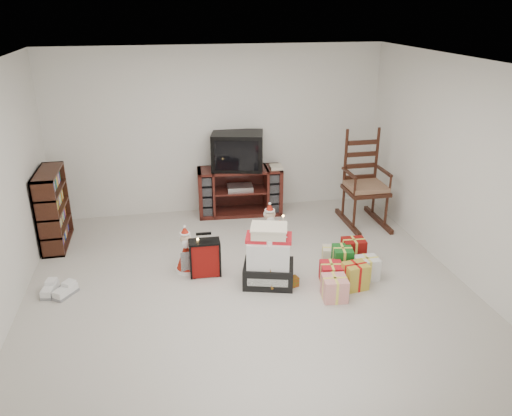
{
  "coord_description": "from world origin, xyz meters",
  "views": [
    {
      "loc": [
        -0.88,
        -4.83,
        3.04
      ],
      "look_at": [
        0.2,
        0.6,
        0.75
      ],
      "focal_mm": 35.0,
      "sensor_mm": 36.0,
      "label": 1
    }
  ],
  "objects_px": {
    "red_suitcase": "(205,258)",
    "sneaker_pair": "(58,291)",
    "gift_cluster": "(345,268)",
    "crt_television": "(238,151)",
    "teddy_bear": "(268,267)",
    "santa_figurine": "(270,231)",
    "mrs_claus_figurine": "(186,254)",
    "bookshelf": "(53,210)",
    "tv_stand": "(240,191)",
    "gift_pile": "(269,259)",
    "rocking_chair": "(364,191)"
  },
  "relations": [
    {
      "from": "gift_pile",
      "to": "red_suitcase",
      "type": "height_order",
      "value": "gift_pile"
    },
    {
      "from": "gift_pile",
      "to": "crt_television",
      "type": "height_order",
      "value": "crt_television"
    },
    {
      "from": "sneaker_pair",
      "to": "gift_pile",
      "type": "bearing_deg",
      "value": 15.43
    },
    {
      "from": "bookshelf",
      "to": "gift_pile",
      "type": "height_order",
      "value": "bookshelf"
    },
    {
      "from": "sneaker_pair",
      "to": "bookshelf",
      "type": "bearing_deg",
      "value": 119.38
    },
    {
      "from": "teddy_bear",
      "to": "sneaker_pair",
      "type": "xyz_separation_m",
      "value": [
        -2.4,
        0.09,
        -0.1
      ]
    },
    {
      "from": "sneaker_pair",
      "to": "gift_cluster",
      "type": "height_order",
      "value": "gift_cluster"
    },
    {
      "from": "gift_cluster",
      "to": "crt_television",
      "type": "relative_size",
      "value": 1.28
    },
    {
      "from": "tv_stand",
      "to": "santa_figurine",
      "type": "height_order",
      "value": "tv_stand"
    },
    {
      "from": "mrs_claus_figurine",
      "to": "teddy_bear",
      "type": "bearing_deg",
      "value": -21.47
    },
    {
      "from": "rocking_chair",
      "to": "santa_figurine",
      "type": "height_order",
      "value": "rocking_chair"
    },
    {
      "from": "rocking_chair",
      "to": "crt_television",
      "type": "bearing_deg",
      "value": 158.43
    },
    {
      "from": "crt_television",
      "to": "santa_figurine",
      "type": "bearing_deg",
      "value": -67.87
    },
    {
      "from": "red_suitcase",
      "to": "sneaker_pair",
      "type": "distance_m",
      "value": 1.69
    },
    {
      "from": "bookshelf",
      "to": "red_suitcase",
      "type": "distance_m",
      "value": 2.26
    },
    {
      "from": "gift_cluster",
      "to": "crt_television",
      "type": "bearing_deg",
      "value": 112.64
    },
    {
      "from": "sneaker_pair",
      "to": "rocking_chair",
      "type": "bearing_deg",
      "value": 37.7
    },
    {
      "from": "bookshelf",
      "to": "santa_figurine",
      "type": "height_order",
      "value": "bookshelf"
    },
    {
      "from": "rocking_chair",
      "to": "tv_stand",
      "type": "bearing_deg",
      "value": 158.8
    },
    {
      "from": "gift_pile",
      "to": "santa_figurine",
      "type": "height_order",
      "value": "gift_pile"
    },
    {
      "from": "red_suitcase",
      "to": "sneaker_pair",
      "type": "bearing_deg",
      "value": -173.94
    },
    {
      "from": "tv_stand",
      "to": "sneaker_pair",
      "type": "distance_m",
      "value": 3.09
    },
    {
      "from": "santa_figurine",
      "to": "rocking_chair",
      "type": "bearing_deg",
      "value": 20.85
    },
    {
      "from": "red_suitcase",
      "to": "teddy_bear",
      "type": "distance_m",
      "value": 0.76
    },
    {
      "from": "tv_stand",
      "to": "mrs_claus_figurine",
      "type": "relative_size",
      "value": 2.2
    },
    {
      "from": "gift_pile",
      "to": "mrs_claus_figurine",
      "type": "distance_m",
      "value": 1.04
    },
    {
      "from": "mrs_claus_figurine",
      "to": "bookshelf",
      "type": "bearing_deg",
      "value": 147.28
    },
    {
      "from": "rocking_chair",
      "to": "teddy_bear",
      "type": "height_order",
      "value": "rocking_chair"
    },
    {
      "from": "bookshelf",
      "to": "teddy_bear",
      "type": "bearing_deg",
      "value": -28.93
    },
    {
      "from": "santa_figurine",
      "to": "sneaker_pair",
      "type": "bearing_deg",
      "value": -165.45
    },
    {
      "from": "red_suitcase",
      "to": "mrs_claus_figurine",
      "type": "relative_size",
      "value": 0.9
    },
    {
      "from": "mrs_claus_figurine",
      "to": "sneaker_pair",
      "type": "relative_size",
      "value": 1.42
    },
    {
      "from": "bookshelf",
      "to": "santa_figurine",
      "type": "relative_size",
      "value": 1.63
    },
    {
      "from": "mrs_claus_figurine",
      "to": "crt_television",
      "type": "xyz_separation_m",
      "value": [
        0.92,
        1.67,
        0.77
      ]
    },
    {
      "from": "sneaker_pair",
      "to": "teddy_bear",
      "type": "bearing_deg",
      "value": 18.5
    },
    {
      "from": "red_suitcase",
      "to": "teddy_bear",
      "type": "relative_size",
      "value": 1.56
    },
    {
      "from": "gift_cluster",
      "to": "crt_television",
      "type": "distance_m",
      "value": 2.54
    },
    {
      "from": "tv_stand",
      "to": "teddy_bear",
      "type": "height_order",
      "value": "tv_stand"
    },
    {
      "from": "rocking_chair",
      "to": "teddy_bear",
      "type": "xyz_separation_m",
      "value": [
        -1.73,
        -1.35,
        -0.34
      ]
    },
    {
      "from": "mrs_claus_figurine",
      "to": "tv_stand",
      "type": "bearing_deg",
      "value": 60.34
    },
    {
      "from": "sneaker_pair",
      "to": "crt_television",
      "type": "xyz_separation_m",
      "value": [
        2.38,
        1.94,
        0.95
      ]
    },
    {
      "from": "bookshelf",
      "to": "gift_pile",
      "type": "bearing_deg",
      "value": -31.27
    },
    {
      "from": "sneaker_pair",
      "to": "gift_cluster",
      "type": "distance_m",
      "value": 3.3
    },
    {
      "from": "tv_stand",
      "to": "rocking_chair",
      "type": "relative_size",
      "value": 0.9
    },
    {
      "from": "crt_television",
      "to": "tv_stand",
      "type": "bearing_deg",
      "value": -31.48
    },
    {
      "from": "santa_figurine",
      "to": "mrs_claus_figurine",
      "type": "relative_size",
      "value": 1.08
    },
    {
      "from": "gift_pile",
      "to": "crt_television",
      "type": "bearing_deg",
      "value": 105.43
    },
    {
      "from": "gift_pile",
      "to": "sneaker_pair",
      "type": "relative_size",
      "value": 1.73
    },
    {
      "from": "teddy_bear",
      "to": "santa_figurine",
      "type": "relative_size",
      "value": 0.53
    },
    {
      "from": "bookshelf",
      "to": "red_suitcase",
      "type": "bearing_deg",
      "value": -33.09
    }
  ]
}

